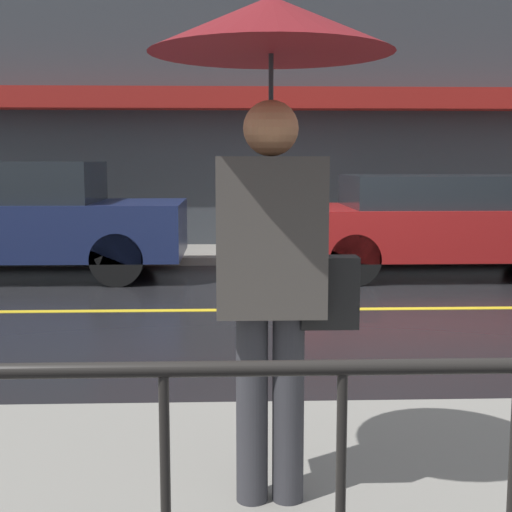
# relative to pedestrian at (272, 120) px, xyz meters

# --- Properties ---
(ground_plane) EXTENTS (80.00, 80.00, 0.00)m
(ground_plane) POSITION_rel_pedestrian_xyz_m (1.08, 4.49, -1.74)
(ground_plane) COLOR black
(sidewalk_far) EXTENTS (28.00, 1.76, 0.12)m
(sidewalk_far) POSITION_rel_pedestrian_xyz_m (1.08, 8.61, -1.68)
(sidewalk_far) COLOR gray
(sidewalk_far) RESTS_ON ground_plane
(lane_marking) EXTENTS (25.20, 0.12, 0.01)m
(lane_marking) POSITION_rel_pedestrian_xyz_m (1.08, 4.49, -1.73)
(lane_marking) COLOR gold
(lane_marking) RESTS_ON ground_plane
(building_storefront) EXTENTS (28.00, 0.85, 6.95)m
(building_storefront) POSITION_rel_pedestrian_xyz_m (1.08, 9.61, 1.69)
(building_storefront) COLOR #383D42
(building_storefront) RESTS_ON ground_plane
(pedestrian) EXTENTS (0.99, 0.99, 2.10)m
(pedestrian) POSITION_rel_pedestrian_xyz_m (0.00, 0.00, 0.00)
(pedestrian) COLOR #333338
(pedestrian) RESTS_ON sidewalk_near
(car_navy) EXTENTS (4.13, 1.80, 1.56)m
(car_navy) POSITION_rel_pedestrian_xyz_m (-2.92, 6.81, -0.94)
(car_navy) COLOR #19234C
(car_navy) RESTS_ON ground_plane
(car_red) EXTENTS (4.70, 1.90, 1.37)m
(car_red) POSITION_rel_pedestrian_xyz_m (2.81, 6.81, -1.02)
(car_red) COLOR maroon
(car_red) RESTS_ON ground_plane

